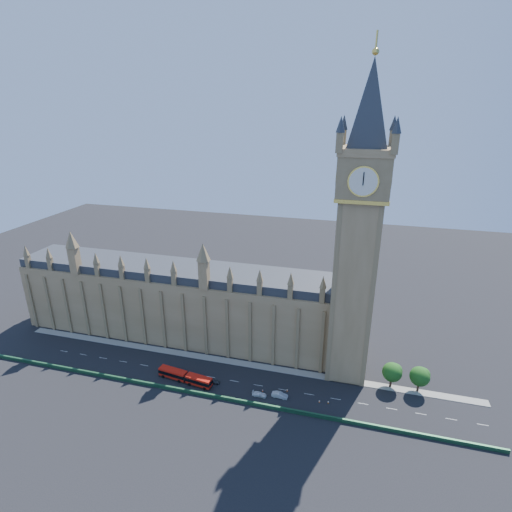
% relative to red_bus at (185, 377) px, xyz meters
% --- Properties ---
extents(ground, '(400.00, 400.00, 0.00)m').
position_rel_red_bus_xyz_m(ground, '(10.99, 4.12, -1.66)').
color(ground, black).
rests_on(ground, ground).
extents(palace_westminster, '(120.00, 20.00, 28.00)m').
position_rel_red_bus_xyz_m(palace_westminster, '(-14.01, 26.12, 12.21)').
color(palace_westminster, olive).
rests_on(palace_westminster, ground).
extents(elizabeth_tower, '(20.59, 20.59, 105.00)m').
position_rel_red_bus_xyz_m(elizabeth_tower, '(48.99, 18.11, 52.90)').
color(elizabeth_tower, olive).
rests_on(elizabeth_tower, ground).
extents(bridge_parapet, '(160.00, 0.60, 1.20)m').
position_rel_red_bus_xyz_m(bridge_parapet, '(10.99, -4.88, -1.06)').
color(bridge_parapet, '#1E4C2D').
rests_on(bridge_parapet, ground).
extents(kerb_north, '(160.00, 3.00, 0.16)m').
position_rel_red_bus_xyz_m(kerb_north, '(10.99, 13.62, -1.58)').
color(kerb_north, gray).
rests_on(kerb_north, ground).
extents(tree_east_near, '(6.00, 6.00, 8.50)m').
position_rel_red_bus_xyz_m(tree_east_near, '(63.21, 14.20, 3.99)').
color(tree_east_near, '#382619').
rests_on(tree_east_near, ground).
extents(tree_east_far, '(6.00, 6.00, 8.50)m').
position_rel_red_bus_xyz_m(tree_east_far, '(71.21, 14.20, 3.99)').
color(tree_east_far, '#382619').
rests_on(tree_east_far, ground).
extents(red_bus, '(18.70, 5.22, 3.15)m').
position_rel_red_bus_xyz_m(red_bus, '(0.00, 0.00, 0.00)').
color(red_bus, red).
rests_on(red_bus, ground).
extents(car_grey, '(3.99, 1.92, 1.32)m').
position_rel_red_bus_xyz_m(car_grey, '(8.99, 1.45, -1.00)').
color(car_grey, '#3A3C41').
rests_on(car_grey, ground).
extents(car_silver, '(4.99, 2.04, 1.61)m').
position_rel_red_bus_xyz_m(car_silver, '(30.59, 0.48, -0.85)').
color(car_silver, '#B4B8BD').
rests_on(car_silver, ground).
extents(car_white, '(4.44, 1.81, 1.29)m').
position_rel_red_bus_xyz_m(car_white, '(24.51, -0.57, -1.01)').
color(car_white, white).
rests_on(car_white, ground).
extents(cone_a, '(0.53, 0.53, 0.68)m').
position_rel_red_bus_xyz_m(cone_a, '(24.99, 1.76, -1.32)').
color(cone_a, black).
rests_on(cone_a, ground).
extents(cone_b, '(0.53, 0.53, 0.65)m').
position_rel_red_bus_xyz_m(cone_b, '(42.42, 1.43, -1.34)').
color(cone_b, black).
rests_on(cone_b, ground).
extents(cone_c, '(0.48, 0.48, 0.71)m').
position_rel_red_bus_xyz_m(cone_c, '(44.99, 1.69, -1.31)').
color(cone_c, black).
rests_on(cone_c, ground).
extents(cone_d, '(0.51, 0.51, 0.76)m').
position_rel_red_bus_xyz_m(cone_d, '(32.26, 3.79, -1.28)').
color(cone_d, black).
rests_on(cone_d, ground).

